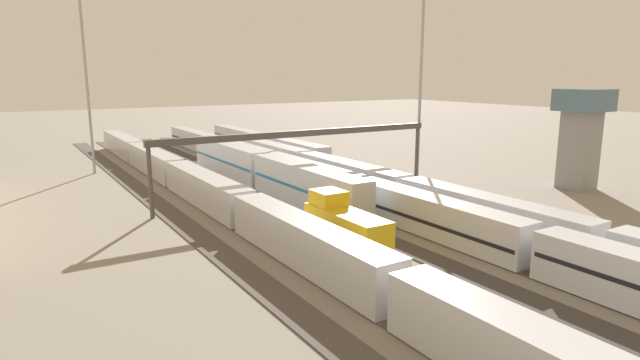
% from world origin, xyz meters
% --- Properties ---
extents(ground_plane, '(400.00, 400.00, 0.00)m').
position_xyz_m(ground_plane, '(0.00, 0.00, 0.00)').
color(ground_plane, gray).
extents(track_bed_0, '(140.00, 2.80, 0.12)m').
position_xyz_m(track_bed_0, '(0.00, -17.50, 0.06)').
color(track_bed_0, '#4C443D').
rests_on(track_bed_0, ground_plane).
extents(track_bed_1, '(140.00, 2.80, 0.12)m').
position_xyz_m(track_bed_1, '(0.00, -12.50, 0.06)').
color(track_bed_1, '#4C443D').
rests_on(track_bed_1, ground_plane).
extents(track_bed_2, '(140.00, 2.80, 0.12)m').
position_xyz_m(track_bed_2, '(0.00, -7.50, 0.06)').
color(track_bed_2, '#4C443D').
rests_on(track_bed_2, ground_plane).
extents(track_bed_3, '(140.00, 2.80, 0.12)m').
position_xyz_m(track_bed_3, '(0.00, -2.50, 0.06)').
color(track_bed_3, '#3D3833').
rests_on(track_bed_3, ground_plane).
extents(track_bed_4, '(140.00, 2.80, 0.12)m').
position_xyz_m(track_bed_4, '(0.00, 2.50, 0.06)').
color(track_bed_4, '#3D3833').
rests_on(track_bed_4, ground_plane).
extents(track_bed_5, '(140.00, 2.80, 0.12)m').
position_xyz_m(track_bed_5, '(0.00, 7.50, 0.06)').
color(track_bed_5, '#4C443D').
rests_on(track_bed_5, ground_plane).
extents(track_bed_6, '(140.00, 2.80, 0.12)m').
position_xyz_m(track_bed_6, '(0.00, 12.50, 0.06)').
color(track_bed_6, '#4C443D').
rests_on(track_bed_6, ground_plane).
extents(track_bed_7, '(140.00, 2.80, 0.12)m').
position_xyz_m(track_bed_7, '(0.00, 17.50, 0.06)').
color(track_bed_7, '#4C443D').
rests_on(track_bed_7, ground_plane).
extents(train_on_track_2, '(95.60, 3.06, 3.80)m').
position_xyz_m(train_on_track_2, '(-15.99, -7.50, 2.01)').
color(train_on_track_2, silver).
rests_on(train_on_track_2, ground_plane).
extents(train_on_track_6, '(119.80, 3.00, 3.80)m').
position_xyz_m(train_on_track_6, '(-1.90, 12.50, 2.02)').
color(train_on_track_6, silver).
rests_on(train_on_track_6, ground_plane).
extents(train_on_track_1, '(47.20, 3.06, 3.80)m').
position_xyz_m(train_on_track_1, '(34.02, -12.50, 2.01)').
color(train_on_track_1, silver).
rests_on(train_on_track_1, ground_plane).
extents(train_on_track_3, '(119.80, 3.06, 3.80)m').
position_xyz_m(train_on_track_3, '(-1.07, -2.50, 2.02)').
color(train_on_track_3, silver).
rests_on(train_on_track_3, ground_plane).
extents(train_on_track_4, '(47.20, 3.06, 5.00)m').
position_xyz_m(train_on_track_4, '(2.71, 2.50, 2.62)').
color(train_on_track_4, silver).
rests_on(train_on_track_4, ground_plane).
extents(train_on_track_5, '(10.00, 3.00, 5.00)m').
position_xyz_m(train_on_track_5, '(-24.68, 7.50, 2.16)').
color(train_on_track_5, gold).
rests_on(train_on_track_5, ground_plane).
extents(light_mast_1, '(2.80, 0.70, 30.99)m').
position_xyz_m(light_mast_1, '(28.09, 20.64, 19.38)').
color(light_mast_1, '#9EA0A5').
rests_on(light_mast_1, ground_plane).
extents(light_mast_2, '(2.80, 0.70, 30.24)m').
position_xyz_m(light_mast_2, '(-3.71, -20.39, 18.98)').
color(light_mast_2, '#9EA0A5').
rests_on(light_mast_2, ground_plane).
extents(signal_gantry, '(0.70, 40.00, 8.80)m').
position_xyz_m(signal_gantry, '(-4.32, 0.00, 7.73)').
color(signal_gantry, '#4C4742').
rests_on(signal_gantry, ground_plane).
extents(control_tower, '(6.00, 6.00, 13.88)m').
position_xyz_m(control_tower, '(-20.13, -35.31, 8.10)').
color(control_tower, gray).
rests_on(control_tower, ground_plane).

